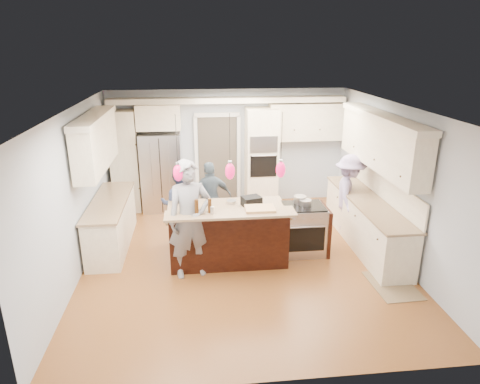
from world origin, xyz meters
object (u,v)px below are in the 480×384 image
object	(u,v)px
island_range	(304,229)
person_far_left	(180,204)
person_bar_end	(190,220)
kitchen_island	(228,233)
refrigerator	(162,172)

from	to	relation	value
island_range	person_far_left	xyz separation A→B (m)	(-2.26, 0.70, 0.31)
person_bar_end	person_far_left	distance (m)	1.33
kitchen_island	person_far_left	distance (m)	1.19
island_range	person_bar_end	size ratio (longest dim) A/B	0.46
refrigerator	island_range	world-z (taller)	refrigerator
refrigerator	person_bar_end	world-z (taller)	person_bar_end
refrigerator	person_far_left	bearing A→B (deg)	-75.89
person_far_left	refrigerator	bearing A→B (deg)	-68.55
person_bar_end	person_far_left	bearing A→B (deg)	83.65
kitchen_island	person_far_left	xyz separation A→B (m)	(-0.85, 0.78, 0.28)
kitchen_island	person_bar_end	bearing A→B (deg)	-141.36
island_range	person_far_left	world-z (taller)	person_far_left
refrigerator	kitchen_island	world-z (taller)	refrigerator
person_bar_end	person_far_left	world-z (taller)	person_bar_end
refrigerator	kitchen_island	distance (m)	2.91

